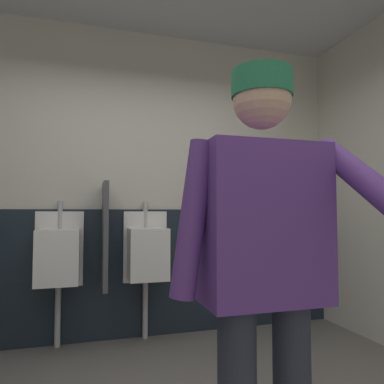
{
  "coord_description": "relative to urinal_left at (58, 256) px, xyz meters",
  "views": [
    {
      "loc": [
        -0.43,
        -1.63,
        1.14
      ],
      "look_at": [
        0.1,
        0.17,
        1.25
      ],
      "focal_mm": 33.4,
      "sensor_mm": 36.0,
      "label": 1
    }
  ],
  "objects": [
    {
      "name": "wainscot_band_back",
      "position": [
        0.66,
        0.14,
        -0.19
      ],
      "size": [
        4.05,
        0.03,
        1.17
      ],
      "primitive_type": "cube",
      "color": "#19232D",
      "rests_on": "ground_plane"
    },
    {
      "name": "urinal_middle",
      "position": [
        0.75,
        0.0,
        0.0
      ],
      "size": [
        0.4,
        0.34,
        1.24
      ],
      "color": "white",
      "rests_on": "ground_plane"
    },
    {
      "name": "urinal_left",
      "position": [
        0.0,
        0.0,
        0.0
      ],
      "size": [
        0.4,
        0.34,
        1.24
      ],
      "color": "white",
      "rests_on": "ground_plane"
    },
    {
      "name": "wall_back",
      "position": [
        0.66,
        0.22,
        0.66
      ],
      "size": [
        4.65,
        0.12,
        2.88
      ],
      "primitive_type": "cube",
      "color": "beige",
      "rests_on": "ground_plane"
    },
    {
      "name": "person",
      "position": [
        0.86,
        -2.02,
        0.21
      ],
      "size": [
        0.68,
        0.6,
        1.68
      ],
      "color": "#2D3342",
      "rests_on": "ground_plane"
    },
    {
      "name": "privacy_divider_panel",
      "position": [
        0.38,
        -0.07,
        0.17
      ],
      "size": [
        0.04,
        0.4,
        0.9
      ],
      "primitive_type": "cube",
      "color": "#4C4C51"
    }
  ]
}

